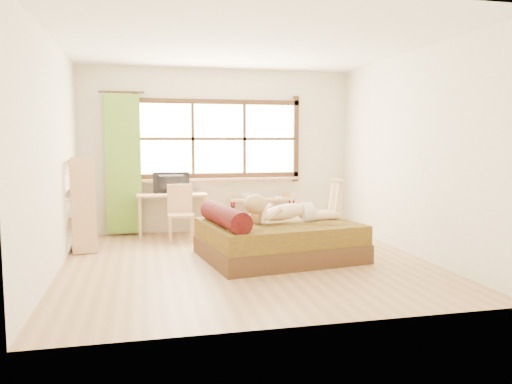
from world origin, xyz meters
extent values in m
plane|color=#9E754C|center=(0.00, 0.00, 0.00)|extent=(4.50, 4.50, 0.00)
plane|color=white|center=(0.00, 0.00, 2.70)|extent=(4.50, 4.50, 0.00)
plane|color=silver|center=(0.00, 2.25, 1.35)|extent=(4.50, 0.00, 4.50)
plane|color=silver|center=(0.00, -2.25, 1.35)|extent=(4.50, 0.00, 4.50)
plane|color=silver|center=(-2.25, 0.00, 1.35)|extent=(0.00, 4.50, 4.50)
plane|color=silver|center=(2.25, 0.00, 1.35)|extent=(0.00, 4.50, 4.50)
cube|color=#FFEDBF|center=(0.00, 2.25, 1.55)|extent=(2.60, 0.01, 1.30)
cube|color=tan|center=(0.00, 2.17, 0.88)|extent=(2.80, 0.16, 0.04)
cube|color=#428023|center=(-1.55, 2.13, 1.15)|extent=(0.55, 0.10, 2.20)
cube|color=#392311|center=(0.46, 0.13, 0.12)|extent=(2.11, 1.79, 0.24)
cube|color=#3D2E0D|center=(0.46, 0.13, 0.36)|extent=(2.07, 1.75, 0.24)
cylinder|color=black|center=(-0.28, 0.02, 0.59)|extent=(0.46, 1.32, 0.27)
cube|color=tan|center=(-0.81, 1.95, 0.66)|extent=(1.10, 0.52, 0.04)
cube|color=tan|center=(-1.31, 1.76, 0.33)|extent=(0.05, 0.05, 0.66)
cube|color=tan|center=(-0.31, 1.74, 0.33)|extent=(0.05, 0.05, 0.66)
cube|color=tan|center=(-1.30, 2.16, 0.33)|extent=(0.05, 0.05, 0.66)
cube|color=tan|center=(-0.30, 2.14, 0.33)|extent=(0.05, 0.05, 0.66)
imported|color=black|center=(-0.81, 2.00, 0.85)|extent=(0.58, 0.08, 0.33)
cube|color=tan|center=(-0.71, 1.50, 0.40)|extent=(0.39, 0.39, 0.04)
cube|color=tan|center=(-0.70, 1.67, 0.64)|extent=(0.38, 0.04, 0.44)
cube|color=tan|center=(-0.87, 1.34, 0.19)|extent=(0.04, 0.04, 0.38)
cube|color=tan|center=(-0.54, 1.33, 0.19)|extent=(0.04, 0.04, 0.38)
cube|color=tan|center=(-0.87, 1.67, 0.19)|extent=(0.04, 0.04, 0.38)
cube|color=tan|center=(-0.54, 1.66, 0.19)|extent=(0.04, 0.04, 0.38)
cube|color=tan|center=(0.71, 2.07, 0.54)|extent=(1.12, 0.28, 0.04)
cube|color=tan|center=(0.71, 2.07, 0.26)|extent=(1.12, 0.28, 0.03)
cylinder|color=maroon|center=(0.20, 1.96, 0.28)|extent=(0.03, 0.03, 0.56)
cylinder|color=maroon|center=(1.23, 1.96, 0.28)|extent=(0.03, 0.03, 0.56)
cylinder|color=maroon|center=(0.20, 2.18, 0.28)|extent=(0.03, 0.03, 0.56)
cylinder|color=maroon|center=(1.23, 2.18, 0.28)|extent=(0.03, 0.03, 0.56)
cube|color=#BB782E|center=(1.13, 2.07, 0.59)|extent=(0.09, 0.09, 0.07)
imported|color=gray|center=(0.41, 2.07, 0.61)|extent=(0.13, 0.13, 0.10)
imported|color=gray|center=(0.91, 2.07, 0.57)|extent=(0.15, 0.21, 0.02)
cube|color=tan|center=(-2.08, 1.15, 0.05)|extent=(0.40, 0.57, 0.03)
cube|color=tan|center=(-2.08, 1.15, 0.45)|extent=(0.40, 0.57, 0.03)
cube|color=tan|center=(-2.08, 1.15, 0.85)|extent=(0.40, 0.57, 0.03)
cube|color=tan|center=(-2.08, 1.15, 1.24)|extent=(0.40, 0.57, 0.03)
cube|color=tan|center=(-2.03, 0.89, 0.65)|extent=(0.31, 0.09, 1.28)
cube|color=tan|center=(-2.13, 1.41, 0.65)|extent=(0.31, 0.09, 1.28)
camera|label=1|loc=(-1.26, -6.05, 1.54)|focal=35.00mm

